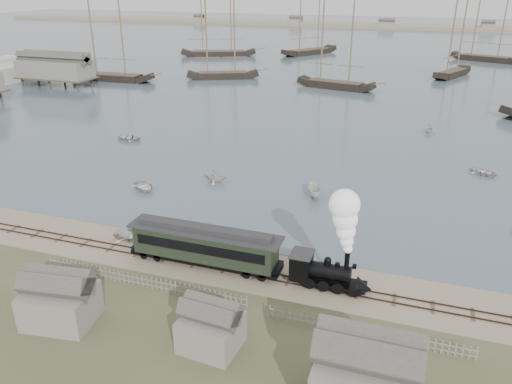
% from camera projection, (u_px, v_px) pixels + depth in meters
% --- Properties ---
extents(ground, '(600.00, 600.00, 0.00)m').
position_uv_depth(ground, '(243.00, 260.00, 46.79)').
color(ground, gray).
rests_on(ground, ground).
extents(harbor_water, '(600.00, 336.00, 0.06)m').
position_uv_depth(harbor_water, '(393.00, 46.00, 194.68)').
color(harbor_water, '#42525E').
rests_on(harbor_water, ground).
extents(rail_track, '(120.00, 1.80, 0.16)m').
position_uv_depth(rail_track, '(235.00, 270.00, 45.03)').
color(rail_track, '#35221D').
rests_on(rail_track, ground).
extents(picket_fence_west, '(19.00, 0.10, 1.20)m').
position_uv_depth(picket_fence_west, '(143.00, 287.00, 42.62)').
color(picket_fence_west, slate).
rests_on(picket_fence_west, ground).
extents(picket_fence_east, '(15.00, 0.10, 1.20)m').
position_uv_depth(picket_fence_east, '(367.00, 338.00, 36.56)').
color(picket_fence_east, slate).
rests_on(picket_fence_east, ground).
extents(shed_left, '(5.00, 4.00, 4.10)m').
position_uv_depth(shed_left, '(63.00, 321.00, 38.44)').
color(shed_left, slate).
rests_on(shed_left, ground).
extents(shed_mid, '(4.00, 3.50, 3.60)m').
position_uv_depth(shed_mid, '(211.00, 346.00, 35.76)').
color(shed_mid, slate).
rests_on(shed_mid, ground).
extents(far_spit, '(500.00, 20.00, 1.80)m').
position_uv_depth(far_spit, '(405.00, 28.00, 264.29)').
color(far_spit, tan).
rests_on(far_spit, ground).
extents(locomotive, '(6.97, 2.60, 8.69)m').
position_uv_depth(locomotive, '(339.00, 248.00, 40.74)').
color(locomotive, black).
rests_on(locomotive, ground).
extents(passenger_coach, '(14.28, 2.75, 3.47)m').
position_uv_depth(passenger_coach, '(205.00, 244.00, 45.05)').
color(passenger_coach, black).
rests_on(passenger_coach, ground).
extents(beached_dinghy, '(3.38, 4.46, 0.87)m').
position_uv_depth(beached_dinghy, '(135.00, 236.00, 50.27)').
color(beached_dinghy, silver).
rests_on(beached_dinghy, ground).
extents(rowboat_0, '(4.71, 4.91, 0.83)m').
position_uv_depth(rowboat_0, '(144.00, 187.00, 62.02)').
color(rowboat_0, silver).
rests_on(rowboat_0, harbor_water).
extents(rowboat_1, '(2.71, 3.12, 1.62)m').
position_uv_depth(rowboat_1, '(215.00, 176.00, 64.30)').
color(rowboat_1, silver).
rests_on(rowboat_1, harbor_water).
extents(rowboat_2, '(3.93, 2.51, 1.42)m').
position_uv_depth(rowboat_2, '(314.00, 191.00, 59.93)').
color(rowboat_2, silver).
rests_on(rowboat_2, harbor_water).
extents(rowboat_3, '(4.06, 4.41, 0.75)m').
position_uv_depth(rowboat_3, '(484.00, 172.00, 66.75)').
color(rowboat_3, silver).
rests_on(rowboat_3, harbor_water).
extents(rowboat_6, '(3.05, 4.22, 0.86)m').
position_uv_depth(rowboat_6, '(128.00, 137.00, 81.14)').
color(rowboat_6, silver).
rests_on(rowboat_6, harbor_water).
extents(rowboat_7, '(3.06, 2.72, 1.48)m').
position_uv_depth(rowboat_7, '(429.00, 128.00, 84.90)').
color(rowboat_7, silver).
rests_on(rowboat_7, harbor_water).
extents(schooner_0, '(22.02, 6.00, 20.00)m').
position_uv_depth(schooner_0, '(109.00, 40.00, 124.57)').
color(schooner_0, black).
rests_on(schooner_0, harbor_water).
extents(schooner_1, '(18.68, 11.63, 20.00)m').
position_uv_depth(schooner_1, '(222.00, 39.00, 127.14)').
color(schooner_1, black).
rests_on(schooner_1, harbor_water).
extents(schooner_2, '(19.33, 8.18, 20.00)m').
position_uv_depth(schooner_2, '(338.00, 45.00, 115.47)').
color(schooner_2, black).
rests_on(schooner_2, harbor_water).
extents(schooner_3, '(10.50, 17.04, 20.00)m').
position_uv_depth(schooner_3, '(457.00, 38.00, 129.53)').
color(schooner_3, black).
rests_on(schooner_3, harbor_water).
extents(schooner_6, '(25.40, 14.85, 20.00)m').
position_uv_depth(schooner_6, '(218.00, 25.00, 165.41)').
color(schooner_6, black).
rests_on(schooner_6, harbor_water).
extents(schooner_7, '(16.73, 21.81, 20.00)m').
position_uv_depth(schooner_7, '(310.00, 24.00, 169.32)').
color(schooner_7, black).
rests_on(schooner_7, harbor_water).
extents(schooner_8, '(21.21, 11.68, 20.00)m').
position_uv_depth(schooner_8, '(490.00, 28.00, 154.71)').
color(schooner_8, black).
rests_on(schooner_8, harbor_water).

